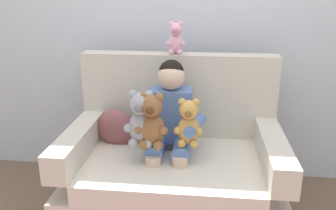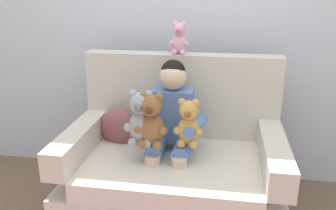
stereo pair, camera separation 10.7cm
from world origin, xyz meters
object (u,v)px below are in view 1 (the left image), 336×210
plush_honey (189,124)px  armchair (174,168)px  plush_pink_on_backrest (176,39)px  seated_child (170,120)px  plush_grey (141,120)px  throw_pillow (116,128)px  plush_brown (152,122)px

plush_honey → armchair: bearing=134.9°
plush_pink_on_backrest → plush_honey: bearing=-65.5°
armchair → seated_child: bearing=154.5°
plush_pink_on_backrest → seated_child: bearing=-82.4°
seated_child → plush_grey: 0.22m
armchair → plush_honey: armchair is taller
plush_honey → plush_pink_on_backrest: (-0.11, 0.42, 0.43)m
plush_grey → throw_pillow: (-0.22, 0.25, -0.17)m
plush_grey → seated_child: bearing=48.0°
plush_pink_on_backrest → throw_pillow: plush_pink_on_backrest is taller
seated_child → plush_honey: bearing=-45.4°
seated_child → throw_pillow: bearing=165.7°
armchair → plush_grey: 0.45m
plush_brown → plush_pink_on_backrest: (0.10, 0.46, 0.41)m
plush_grey → plush_brown: 0.07m
armchair → throw_pillow: size_ratio=5.12×
plush_brown → seated_child: bearing=62.2°
armchair → seated_child: 0.33m
seated_child → plush_brown: (-0.09, -0.17, 0.05)m
throw_pillow → seated_child: bearing=-14.3°
armchair → plush_brown: (-0.12, -0.15, 0.38)m
seated_child → plush_grey: size_ratio=2.44×
armchair → plush_brown: 0.43m
seated_child → plush_grey: (-0.15, -0.15, 0.05)m
plush_honey → throw_pillow: bearing=160.9°
plush_grey → plush_brown: (0.06, -0.01, -0.00)m
throw_pillow → plush_honey: bearing=-23.8°
throw_pillow → plush_pink_on_backrest: bearing=27.3°
plush_brown → plush_pink_on_backrest: 0.63m
plush_grey → plush_pink_on_backrest: (0.16, 0.45, 0.41)m
armchair → plush_honey: (0.09, -0.11, 0.36)m
plush_grey → plush_brown: bearing=-9.5°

